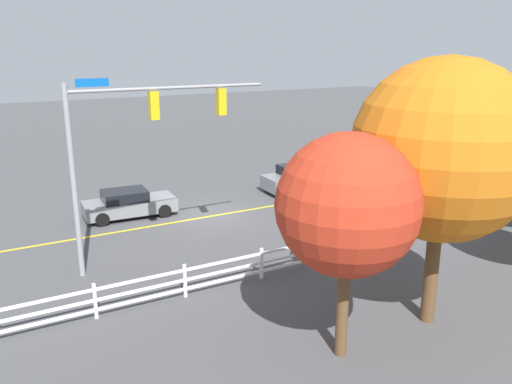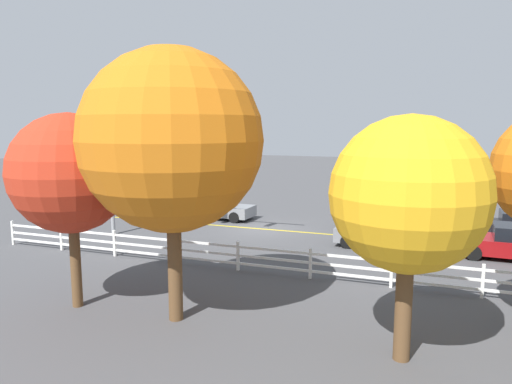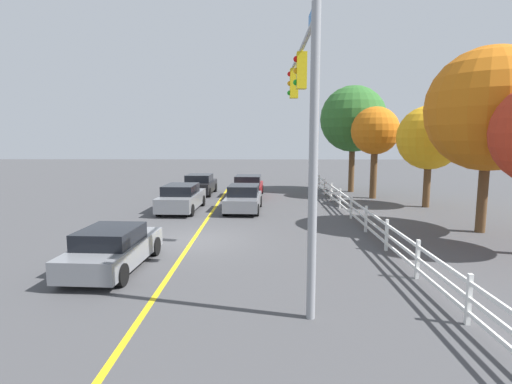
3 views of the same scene
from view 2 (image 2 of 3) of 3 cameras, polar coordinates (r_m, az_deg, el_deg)
name	(u,v)px [view 2 (image 2 of 3)]	position (r m, az deg, el deg)	size (l,w,h in m)	color
ground_plane	(262,229)	(25.68, 0.72, -4.53)	(120.00, 120.00, 0.00)	#444447
lane_center_stripe	(335,235)	(24.68, 9.55, -5.16)	(28.00, 0.16, 0.01)	gold
signal_assembly	(146,140)	(23.67, -13.21, 6.14)	(7.46, 0.38, 6.94)	gray
car_1	(383,233)	(22.54, 15.24, -4.80)	(4.26, 2.07, 1.43)	slate
car_2	(218,208)	(28.54, -4.68, -1.93)	(4.39, 2.05, 1.34)	slate
car_3	(388,218)	(25.90, 15.75, -3.08)	(4.77, 2.09, 1.49)	slate
white_rail_fence	(273,259)	(17.95, 2.12, -8.15)	(26.10, 0.10, 1.15)	white
tree_1	(71,174)	(15.20, -21.68, 2.09)	(3.65, 3.65, 6.03)	brown
tree_2	(172,141)	(13.26, -10.24, 6.15)	(5.14, 5.14, 7.79)	brown
tree_3	(409,195)	(11.35, 18.12, -0.36)	(3.69, 3.69, 5.91)	brown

